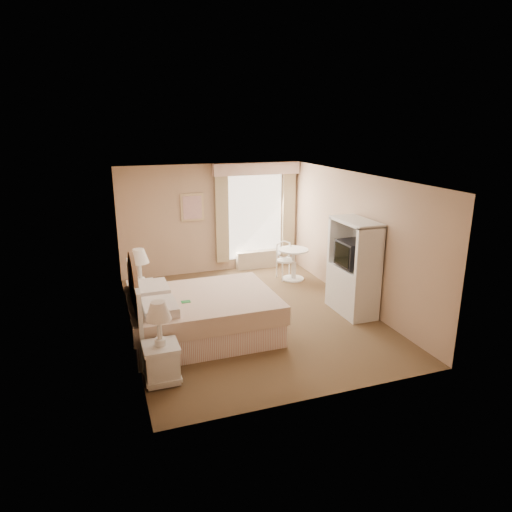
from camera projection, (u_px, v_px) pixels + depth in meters
name	position (u px, v px, depth m)	size (l,w,h in m)	color
room	(250.00, 249.00, 7.97)	(4.21, 5.51, 2.51)	brown
window	(256.00, 213.00, 10.68)	(2.05, 0.22, 2.51)	white
framed_art	(192.00, 207.00, 10.20)	(0.52, 0.04, 0.62)	#D7B584
bed	(196.00, 314.00, 7.39)	(2.33, 1.83, 1.62)	tan
nightstand_near	(161.00, 353.00, 6.07)	(0.47, 0.47, 1.14)	white
nightstand_far	(141.00, 289.00, 8.32)	(0.49, 0.49, 1.19)	white
round_table	(293.00, 259.00, 10.09)	(0.66, 0.66, 0.70)	white
cafe_chair	(285.00, 257.00, 10.18)	(0.42, 0.42, 0.85)	white
armoire	(353.00, 275.00, 8.27)	(0.52, 1.04, 1.74)	white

